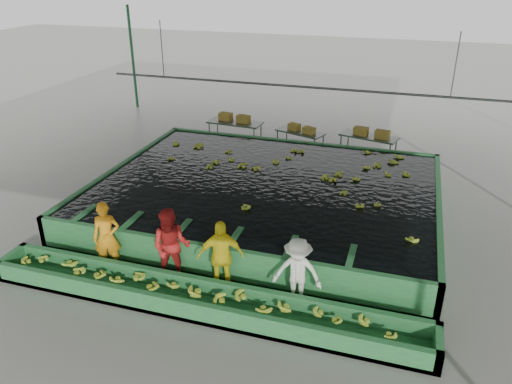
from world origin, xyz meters
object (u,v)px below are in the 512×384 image
(worker_d, at_px, (297,273))
(packing_table_right, at_px, (368,148))
(worker_c, at_px, (221,257))
(box_stack_mid, at_px, (301,132))
(flotation_tank, at_px, (266,195))
(box_stack_right, at_px, (371,136))
(sorting_trough, at_px, (199,299))
(worker_b, at_px, (171,247))
(worker_a, at_px, (107,237))
(packing_table_left, at_px, (235,133))
(packing_table_mid, at_px, (300,142))
(box_stack_left, at_px, (234,121))

(worker_d, bearing_deg, packing_table_right, 82.80)
(worker_c, bearing_deg, box_stack_mid, 68.86)
(flotation_tank, xyz_separation_m, box_stack_mid, (-0.09, 5.13, 0.41))
(worker_c, relative_size, box_stack_right, 1.35)
(sorting_trough, bearing_deg, worker_b, 141.35)
(sorting_trough, bearing_deg, worker_a, 163.59)
(flotation_tank, distance_m, box_stack_mid, 5.15)
(box_stack_mid, bearing_deg, packing_table_right, 0.08)
(flotation_tank, relative_size, worker_b, 5.33)
(packing_table_left, bearing_deg, worker_c, -72.08)
(worker_b, bearing_deg, packing_table_mid, 70.86)
(box_stack_left, distance_m, box_stack_right, 5.49)
(packing_table_mid, bearing_deg, worker_a, -105.24)
(sorting_trough, distance_m, packing_table_left, 10.67)
(packing_table_mid, bearing_deg, flotation_tank, -88.46)
(packing_table_mid, distance_m, box_stack_left, 2.82)
(flotation_tank, xyz_separation_m, worker_d, (1.98, -4.30, 0.37))
(packing_table_mid, bearing_deg, box_stack_right, -2.02)
(sorting_trough, relative_size, packing_table_mid, 5.28)
(packing_table_right, distance_m, box_stack_left, 5.42)
(worker_b, bearing_deg, packing_table_right, 55.73)
(worker_a, relative_size, box_stack_left, 1.34)
(box_stack_mid, bearing_deg, worker_d, -77.63)
(worker_a, distance_m, worker_d, 4.70)
(worker_a, bearing_deg, packing_table_right, 36.71)
(worker_a, distance_m, box_stack_mid, 9.79)
(worker_b, xyz_separation_m, box_stack_mid, (0.91, 9.43, -0.07))
(flotation_tank, relative_size, sorting_trough, 1.00)
(worker_d, xyz_separation_m, box_stack_left, (-4.88, 9.55, 0.17))
(packing_table_mid, distance_m, packing_table_right, 2.64)
(worker_a, xyz_separation_m, packing_table_mid, (2.58, 9.46, -0.46))
(box_stack_left, bearing_deg, sorting_trough, -74.35)
(sorting_trough, xyz_separation_m, worker_b, (-1.00, 0.80, 0.69))
(worker_d, distance_m, box_stack_right, 9.39)
(flotation_tank, bearing_deg, packing_table_mid, 91.54)
(worker_d, height_order, box_stack_right, worker_d)
(packing_table_left, relative_size, box_stack_right, 1.65)
(worker_a, distance_m, packing_table_right, 10.79)
(box_stack_left, bearing_deg, worker_b, -78.75)
(box_stack_right, bearing_deg, worker_a, -119.50)
(sorting_trough, distance_m, box_stack_left, 10.78)
(packing_table_left, height_order, packing_table_mid, packing_table_left)
(flotation_tank, relative_size, box_stack_mid, 8.65)
(packing_table_left, height_order, box_stack_right, box_stack_right)
(sorting_trough, distance_m, worker_d, 2.21)
(box_stack_mid, bearing_deg, flotation_tank, -88.98)
(worker_c, height_order, packing_table_left, worker_c)
(worker_b, height_order, packing_table_right, worker_b)
(sorting_trough, distance_m, packing_table_right, 10.54)
(packing_table_right, distance_m, box_stack_right, 0.49)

